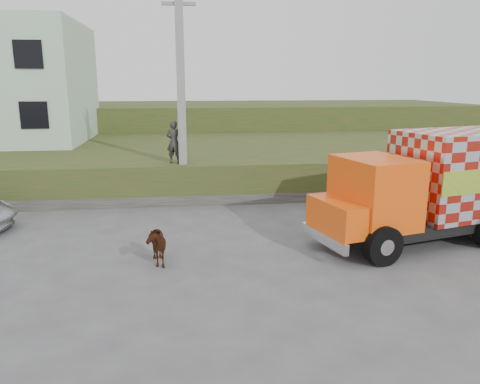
{
  "coord_description": "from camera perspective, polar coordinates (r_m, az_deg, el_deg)",
  "views": [
    {
      "loc": [
        -1.04,
        -12.98,
        4.49
      ],
      "look_at": [
        0.66,
        0.56,
        1.3
      ],
      "focal_mm": 35.0,
      "sensor_mm": 36.0,
      "label": 1
    }
  ],
  "objects": [
    {
      "name": "cow",
      "position": [
        12.1,
        -10.43,
        -6.18
      ],
      "size": [
        0.84,
        1.35,
        1.06
      ],
      "primitive_type": "imported",
      "rotation": [
        0.0,
        0.0,
        0.22
      ],
      "color": "black",
      "rests_on": "ground"
    },
    {
      "name": "retaining_strip",
      "position": [
        17.74,
        -10.05,
        -1.05
      ],
      "size": [
        16.0,
        0.5,
        0.4
      ],
      "primitive_type": "cube",
      "color": "#595651",
      "rests_on": "ground"
    },
    {
      "name": "utility_pole",
      "position": [
        17.59,
        -7.18,
        11.7
      ],
      "size": [
        1.2,
        0.3,
        8.0
      ],
      "color": "gray",
      "rests_on": "ground"
    },
    {
      "name": "embankment",
      "position": [
        23.31,
        -4.53,
        3.88
      ],
      "size": [
        40.0,
        12.0,
        1.5
      ],
      "primitive_type": "cube",
      "color": "#274517",
      "rests_on": "ground"
    },
    {
      "name": "pedestrian",
      "position": [
        17.92,
        -8.06,
        6.04
      ],
      "size": [
        0.68,
        0.55,
        1.62
      ],
      "primitive_type": "imported",
      "rotation": [
        0.0,
        0.0,
        2.84
      ],
      "color": "#282523",
      "rests_on": "embankment"
    },
    {
      "name": "ground",
      "position": [
        13.78,
        -2.46,
        -5.88
      ],
      "size": [
        120.0,
        120.0,
        0.0
      ],
      "primitive_type": "plane",
      "color": "#474749",
      "rests_on": "ground"
    },
    {
      "name": "embankment_far",
      "position": [
        35.13,
        -5.51,
        8.21
      ],
      "size": [
        40.0,
        12.0,
        3.0
      ],
      "primitive_type": "cube",
      "color": "#274517",
      "rests_on": "ground"
    },
    {
      "name": "cargo_truck",
      "position": [
        14.68,
        23.55,
        0.8
      ],
      "size": [
        7.41,
        3.9,
        3.16
      ],
      "rotation": [
        0.0,
        0.0,
        0.25
      ],
      "color": "black",
      "rests_on": "ground"
    }
  ]
}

